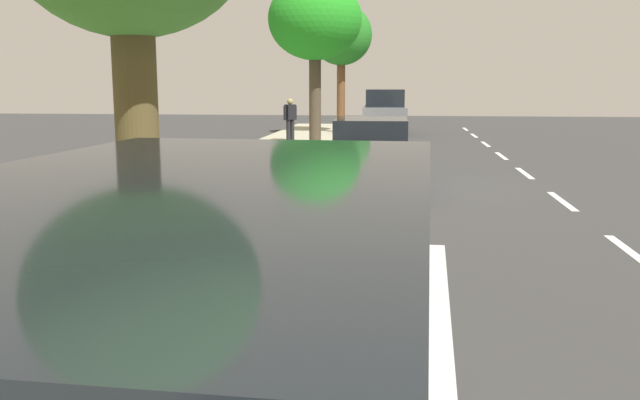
{
  "coord_description": "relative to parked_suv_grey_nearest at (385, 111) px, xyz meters",
  "views": [
    {
      "loc": [
        -0.04,
        15.13,
        2.31
      ],
      "look_at": [
        0.65,
        9.29,
        1.29
      ],
      "focal_mm": 38.47,
      "sensor_mm": 36.0,
      "label": 1
    }
  ],
  "objects": [
    {
      "name": "street_tree_near_cyclist",
      "position": [
        1.88,
        1.52,
        3.22
      ],
      "size": [
        2.63,
        2.63,
        5.45
      ],
      "color": "brown",
      "rests_on": "sidewalk"
    },
    {
      "name": "parked_suv_grey_nearest",
      "position": [
        0.0,
        0.0,
        0.0
      ],
      "size": [
        2.05,
        4.74,
        1.99
      ],
      "color": "slate",
      "rests_on": "ground"
    },
    {
      "name": "pedestrian_on_phone",
      "position": [
        3.36,
        6.21,
        -0.0
      ],
      "size": [
        0.43,
        0.5,
        1.56
      ],
      "color": "black",
      "rests_on": "sidewalk"
    },
    {
      "name": "bicycle_at_curb",
      "position": [
        0.51,
        24.54,
        -0.65
      ],
      "size": [
        1.22,
        1.3,
        0.75
      ],
      "color": "black",
      "rests_on": "ground"
    },
    {
      "name": "ground",
      "position": [
        -0.7,
        16.31,
        -1.03
      ],
      "size": [
        66.18,
        66.18,
        0.0
      ],
      "primitive_type": "plane",
      "color": "#353535"
    },
    {
      "name": "sidewalk",
      "position": [
        2.86,
        16.31,
        -0.95
      ],
      "size": [
        3.62,
        41.37,
        0.15
      ],
      "primitive_type": "cube",
      "color": "#AAA68C",
      "rests_on": "ground"
    },
    {
      "name": "cyclist_with_backpack",
      "position": [
        0.73,
        24.08,
        -0.02
      ],
      "size": [
        0.53,
        0.55,
        1.66
      ],
      "color": "#C6B284",
      "rests_on": "ground"
    },
    {
      "name": "lane_stripe_centre",
      "position": [
        -3.91,
        15.63,
        -1.02
      ],
      "size": [
        0.14,
        40.0,
        0.01
      ],
      "color": "white",
      "rests_on": "ground"
    },
    {
      "name": "curb_edge",
      "position": [
        0.97,
        16.31,
        -0.95
      ],
      "size": [
        0.16,
        41.37,
        0.15
      ],
      "primitive_type": "cube",
      "color": "gray",
      "rests_on": "ground"
    },
    {
      "name": "lane_stripe_bike_edge",
      "position": [
        -0.5,
        16.31,
        -1.02
      ],
      "size": [
        0.12,
        41.37,
        0.01
      ],
      "primitive_type": "cube",
      "color": "white",
      "rests_on": "ground"
    },
    {
      "name": "street_tree_mid_block",
      "position": [
        1.88,
        10.54,
        3.09
      ],
      "size": [
        2.81,
        2.81,
        5.22
      ],
      "color": "#473C2C",
      "rests_on": "sidewalk"
    },
    {
      "name": "parked_sedan_black_second",
      "position": [
        -0.08,
        16.31,
        -0.27
      ],
      "size": [
        1.94,
        4.45,
        1.52
      ],
      "color": "black",
      "rests_on": "ground"
    }
  ]
}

